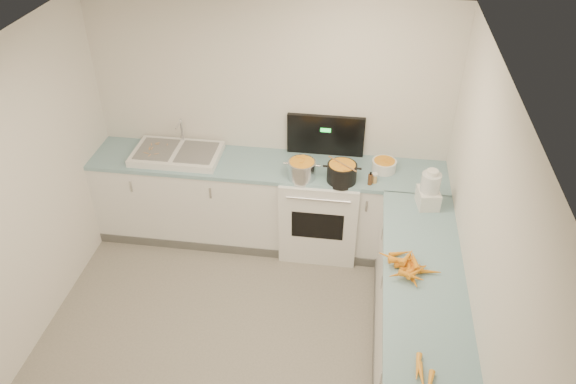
# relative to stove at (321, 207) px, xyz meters

# --- Properties ---
(floor) EXTENTS (3.50, 4.00, 0.00)m
(floor) POSITION_rel_stove_xyz_m (-0.55, -1.69, -0.47)
(floor) COLOR gray
(floor) RESTS_ON ground
(ceiling) EXTENTS (3.50, 4.00, 0.00)m
(ceiling) POSITION_rel_stove_xyz_m (-0.55, -1.69, 2.03)
(ceiling) COLOR silver
(ceiling) RESTS_ON ground
(wall_back) EXTENTS (3.50, 0.00, 2.50)m
(wall_back) POSITION_rel_stove_xyz_m (-0.55, 0.31, 0.78)
(wall_back) COLOR silver
(wall_back) RESTS_ON ground
(wall_right) EXTENTS (0.00, 4.00, 2.50)m
(wall_right) POSITION_rel_stove_xyz_m (1.20, -1.69, 0.78)
(wall_right) COLOR silver
(wall_right) RESTS_ON ground
(counter_back) EXTENTS (3.50, 0.62, 0.94)m
(counter_back) POSITION_rel_stove_xyz_m (-0.55, 0.01, -0.00)
(counter_back) COLOR white
(counter_back) RESTS_ON ground
(counter_right) EXTENTS (0.62, 2.20, 0.94)m
(counter_right) POSITION_rel_stove_xyz_m (0.90, -1.39, -0.00)
(counter_right) COLOR white
(counter_right) RESTS_ON ground
(stove) EXTENTS (0.76, 0.65, 1.36)m
(stove) POSITION_rel_stove_xyz_m (0.00, 0.00, 0.00)
(stove) COLOR white
(stove) RESTS_ON ground
(sink) EXTENTS (0.86, 0.52, 0.31)m
(sink) POSITION_rel_stove_xyz_m (-1.45, 0.02, 0.50)
(sink) COLOR white
(sink) RESTS_ON counter_back
(steel_pot) EXTENTS (0.32, 0.32, 0.19)m
(steel_pot) POSITION_rel_stove_xyz_m (-0.18, -0.17, 0.54)
(steel_pot) COLOR silver
(steel_pot) RESTS_ON stove
(black_pot) EXTENTS (0.35, 0.35, 0.20)m
(black_pot) POSITION_rel_stove_xyz_m (0.20, -0.18, 0.54)
(black_pot) COLOR black
(black_pot) RESTS_ON stove
(wooden_spoon) EXTENTS (0.28, 0.24, 0.01)m
(wooden_spoon) POSITION_rel_stove_xyz_m (0.20, -0.18, 0.65)
(wooden_spoon) COLOR #AD7A47
(wooden_spoon) RESTS_ON black_pot
(mixing_bowl) EXTENTS (0.30, 0.30, 0.11)m
(mixing_bowl) POSITION_rel_stove_xyz_m (0.59, 0.06, 0.52)
(mixing_bowl) COLOR white
(mixing_bowl) RESTS_ON counter_back
(extract_bottle) EXTENTS (0.04, 0.04, 0.11)m
(extract_bottle) POSITION_rel_stove_xyz_m (0.46, -0.20, 0.52)
(extract_bottle) COLOR #593319
(extract_bottle) RESTS_ON counter_back
(spice_jar) EXTENTS (0.05, 0.05, 0.08)m
(spice_jar) POSITION_rel_stove_xyz_m (0.50, -0.17, 0.51)
(spice_jar) COLOR #E5B266
(spice_jar) RESTS_ON counter_back
(food_processor) EXTENTS (0.21, 0.24, 0.37)m
(food_processor) POSITION_rel_stove_xyz_m (0.97, -0.46, 0.62)
(food_processor) COLOR white
(food_processor) RESTS_ON counter_right
(carrot_pile) EXTENTS (0.47, 0.42, 0.09)m
(carrot_pile) POSITION_rel_stove_xyz_m (0.78, -1.32, 0.50)
(carrot_pile) COLOR orange
(carrot_pile) RESTS_ON counter_right
(peeled_carrots) EXTENTS (0.14, 0.32, 0.04)m
(peeled_carrots) POSITION_rel_stove_xyz_m (0.83, -2.28, 0.49)
(peeled_carrots) COLOR #FF9D26
(peeled_carrots) RESTS_ON counter_right
(peelings) EXTENTS (0.20, 0.28, 0.01)m
(peelings) POSITION_rel_stove_xyz_m (-1.69, 0.01, 0.54)
(peelings) COLOR tan
(peelings) RESTS_ON sink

